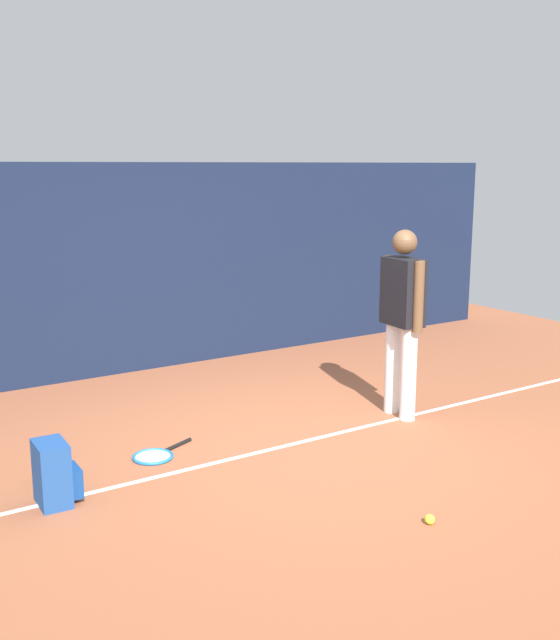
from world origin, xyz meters
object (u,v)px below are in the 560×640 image
at_px(tennis_ball_near_player, 430,519).
at_px(water_bottle, 50,462).
at_px(tennis_racket, 155,455).
at_px(tennis_player, 402,312).
at_px(backpack, 54,474).

relative_size(tennis_ball_near_player, water_bottle, 0.24).
xyz_separation_m(tennis_racket, water_bottle, (-0.82, 0.00, 0.13)).
xyz_separation_m(tennis_player, tennis_racket, (-2.28, 0.29, -0.95)).
bearing_deg(backpack, tennis_player, -85.80).
height_order(tennis_racket, tennis_ball_near_player, tennis_ball_near_player).
distance_m(tennis_racket, tennis_ball_near_player, 2.24).
relative_size(tennis_racket, water_bottle, 2.27).
xyz_separation_m(tennis_player, water_bottle, (-3.10, 0.30, -0.83)).
height_order(backpack, tennis_ball_near_player, backpack).
relative_size(tennis_player, backpack, 3.86).
height_order(tennis_ball_near_player, water_bottle, water_bottle).
bearing_deg(water_bottle, tennis_ball_near_player, -47.50).
distance_m(backpack, water_bottle, 0.41).
height_order(tennis_player, tennis_ball_near_player, tennis_player).
distance_m(tennis_racket, backpack, 1.00).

